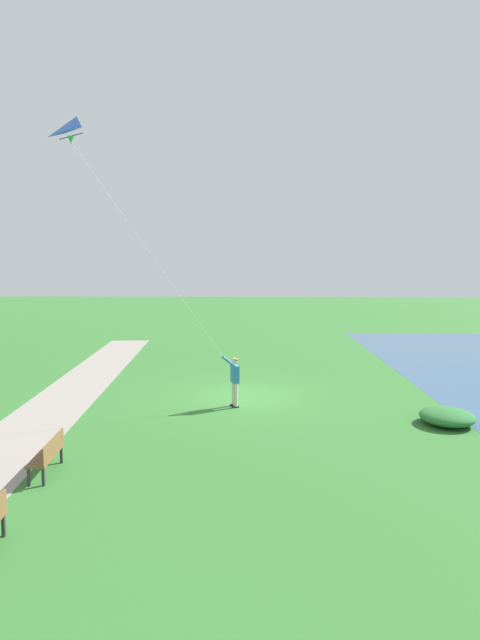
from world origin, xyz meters
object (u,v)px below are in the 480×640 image
object	(u,v)px
flying_kite	(78,133)
park_bench_near_walkway	(49,453)
person_kite_flyer	(234,377)
lakeside_shrub	(447,417)

from	to	relation	value
flying_kite	park_bench_near_walkway	bearing A→B (deg)	97.07
person_kite_flyer	park_bench_near_walkway	bearing A→B (deg)	54.69
person_kite_flyer	lakeside_shrub	xyz separation A→B (m)	(-6.69, 1.83, -0.80)
person_kite_flyer	park_bench_near_walkway	size ratio (longest dim) A/B	1.20
person_kite_flyer	park_bench_near_walkway	world-z (taller)	person_kite_flyer
person_kite_flyer	park_bench_near_walkway	xyz separation A→B (m)	(4.18, 5.90, -0.54)
park_bench_near_walkway	lakeside_shrub	world-z (taller)	park_bench_near_walkway
person_kite_flyer	park_bench_near_walkway	distance (m)	7.25
flying_kite	lakeside_shrub	distance (m)	14.36
flying_kite	park_bench_near_walkway	xyz separation A→B (m)	(-0.55, 4.46, -8.44)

